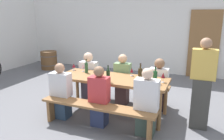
% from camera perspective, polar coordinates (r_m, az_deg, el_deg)
% --- Properties ---
extents(ground_plane, '(24.00, 24.00, 0.00)m').
position_cam_1_polar(ground_plane, '(4.54, 0.00, -11.08)').
color(ground_plane, slate).
extents(back_wall, '(14.00, 0.20, 3.20)m').
position_cam_1_polar(back_wall, '(7.63, 10.66, 11.37)').
color(back_wall, white).
rests_on(back_wall, ground).
extents(wooden_door, '(0.90, 0.06, 2.10)m').
position_cam_1_polar(wooden_door, '(7.37, 22.84, 6.13)').
color(wooden_door, olive).
rests_on(wooden_door, ground).
extents(tasting_table, '(2.17, 0.80, 0.75)m').
position_cam_1_polar(tasting_table, '(4.30, 0.00, -2.92)').
color(tasting_table, olive).
rests_on(tasting_table, ground).
extents(bench_near, '(2.07, 0.30, 0.45)m').
position_cam_1_polar(bench_near, '(3.82, -4.05, -10.32)').
color(bench_near, olive).
rests_on(bench_near, ground).
extents(bench_far, '(2.07, 0.30, 0.45)m').
position_cam_1_polar(bench_far, '(5.02, 3.03, -4.21)').
color(bench_far, olive).
rests_on(bench_far, ground).
extents(wine_bottle_0, '(0.07, 0.07, 0.30)m').
position_cam_1_polar(wine_bottle_0, '(4.64, -6.70, 0.66)').
color(wine_bottle_0, '#234C2D').
rests_on(wine_bottle_0, tasting_table).
extents(wine_bottle_1, '(0.07, 0.07, 0.31)m').
position_cam_1_polar(wine_bottle_1, '(3.98, -1.02, -1.45)').
color(wine_bottle_1, '#143319').
rests_on(wine_bottle_1, tasting_table).
extents(wine_bottle_2, '(0.08, 0.08, 0.33)m').
position_cam_1_polar(wine_bottle_2, '(4.10, 7.37, -0.99)').
color(wine_bottle_2, '#332814').
rests_on(wine_bottle_2, tasting_table).
extents(wine_bottle_3, '(0.08, 0.08, 0.31)m').
position_cam_1_polar(wine_bottle_3, '(3.99, 11.18, -1.71)').
color(wine_bottle_3, '#194723').
rests_on(wine_bottle_3, tasting_table).
extents(wine_glass_0, '(0.07, 0.07, 0.18)m').
position_cam_1_polar(wine_glass_0, '(4.04, 13.22, -1.42)').
color(wine_glass_0, silver).
rests_on(wine_glass_0, tasting_table).
extents(wine_glass_1, '(0.07, 0.07, 0.16)m').
position_cam_1_polar(wine_glass_1, '(4.75, -7.57, 0.91)').
color(wine_glass_1, silver).
rests_on(wine_glass_1, tasting_table).
extents(wine_glass_2, '(0.07, 0.07, 0.16)m').
position_cam_1_polar(wine_glass_2, '(4.39, 5.17, -0.13)').
color(wine_glass_2, silver).
rests_on(wine_glass_2, tasting_table).
extents(wine_glass_3, '(0.08, 0.08, 0.15)m').
position_cam_1_polar(wine_glass_3, '(4.88, -9.98, 1.13)').
color(wine_glass_3, silver).
rests_on(wine_glass_3, tasting_table).
extents(seated_guest_near_0, '(0.39, 0.24, 1.08)m').
position_cam_1_polar(seated_guest_near_0, '(4.28, -13.15, -5.81)').
color(seated_guest_near_0, navy).
rests_on(seated_guest_near_0, ground).
extents(seated_guest_near_1, '(0.35, 0.24, 1.09)m').
position_cam_1_polar(seated_guest_near_1, '(3.88, -3.34, -7.31)').
color(seated_guest_near_1, navy).
rests_on(seated_guest_near_1, ground).
extents(seated_guest_near_2, '(0.39, 0.24, 1.14)m').
position_cam_1_polar(seated_guest_near_2, '(3.62, 8.95, -8.83)').
color(seated_guest_near_2, '#394C42').
rests_on(seated_guest_near_2, ground).
extents(seated_guest_far_0, '(0.41, 0.24, 1.11)m').
position_cam_1_polar(seated_guest_far_0, '(5.15, -6.09, -1.80)').
color(seated_guest_far_0, '#463E4F').
rests_on(seated_guest_far_0, ground).
extents(seated_guest_far_1, '(0.35, 0.24, 1.12)m').
position_cam_1_polar(seated_guest_far_1, '(4.82, 2.72, -2.76)').
color(seated_guest_far_1, brown).
rests_on(seated_guest_far_1, ground).
extents(seated_guest_far_2, '(0.38, 0.24, 1.09)m').
position_cam_1_polar(seated_guest_far_2, '(4.64, 12.02, -3.97)').
color(seated_guest_far_2, '#372A33').
rests_on(seated_guest_far_2, ground).
extents(standing_host, '(0.40, 0.24, 1.58)m').
position_cam_1_polar(standing_host, '(4.03, 22.39, -3.91)').
color(standing_host, '#3E3D38').
rests_on(standing_host, ground).
extents(wine_barrel, '(0.61, 0.61, 0.66)m').
position_cam_1_polar(wine_barrel, '(8.38, -16.13, 2.51)').
color(wine_barrel, brown).
rests_on(wine_barrel, ground).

